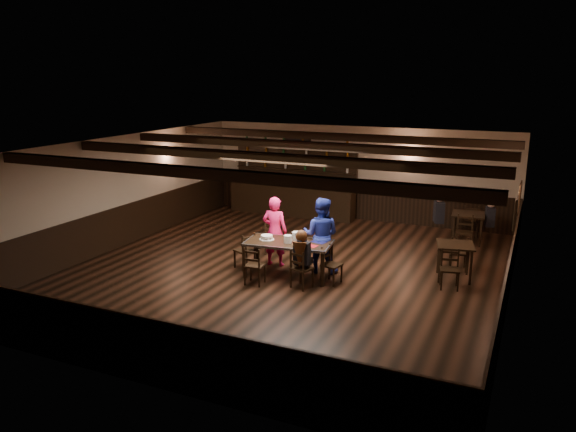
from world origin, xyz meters
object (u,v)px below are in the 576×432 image
at_px(dining_table, 289,245).
at_px(chair_near_left, 253,263).
at_px(man_blue, 321,235).
at_px(cake, 267,238).
at_px(woman_pink, 275,231).
at_px(bar_counter, 293,191).
at_px(chair_near_right, 300,266).

xyz_separation_m(dining_table, chair_near_left, (-0.42, -0.77, -0.22)).
relative_size(dining_table, man_blue, 1.16).
bearing_deg(chair_near_left, cake, 94.62).
distance_m(woman_pink, bar_counter, 4.73).
bearing_deg(chair_near_left, man_blue, 54.45).
bearing_deg(cake, bar_counter, 107.80).
relative_size(dining_table, chair_near_right, 2.36).
bearing_deg(chair_near_right, chair_near_left, -167.41).
bearing_deg(man_blue, woman_pink, -5.62).
bearing_deg(dining_table, man_blue, 46.38).
xyz_separation_m(dining_table, bar_counter, (-2.10, 5.00, 0.04)).
relative_size(chair_near_right, bar_counter, 0.19).
bearing_deg(cake, dining_table, 5.78).
bearing_deg(bar_counter, chair_near_right, -65.00).
bearing_deg(chair_near_right, dining_table, 130.93).
xyz_separation_m(woman_pink, cake, (0.08, -0.57, 0.02)).
distance_m(dining_table, man_blue, 0.75).
height_order(chair_near_right, woman_pink, woman_pink).
distance_m(man_blue, cake, 1.15).
bearing_deg(woman_pink, dining_table, 132.49).
bearing_deg(woman_pink, bar_counter, -75.95).
relative_size(woman_pink, bar_counter, 0.38).
height_order(dining_table, woman_pink, woman_pink).
bearing_deg(man_blue, bar_counter, -66.13).
bearing_deg(dining_table, cake, -174.22).
xyz_separation_m(dining_table, man_blue, (0.51, 0.54, 0.13)).
bearing_deg(dining_table, chair_near_right, -49.07).
distance_m(dining_table, woman_pink, 0.77).
distance_m(woman_pink, man_blue, 1.08).
relative_size(dining_table, bar_counter, 0.46).
xyz_separation_m(cake, bar_counter, (-1.62, 5.04, -0.07)).
height_order(chair_near_right, cake, cake).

